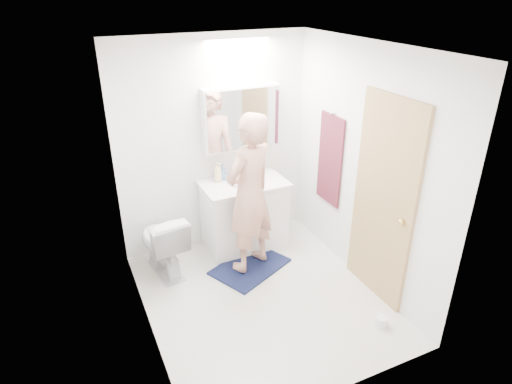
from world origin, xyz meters
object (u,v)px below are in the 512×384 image
vanity_cabinet (244,216)px  soap_bottle_b (223,172)px  medicine_cabinet (241,118)px  toilet_paper_roll (381,322)px  soap_bottle_a (218,172)px  toothbrush_cup (260,170)px  person (249,194)px  toilet (162,243)px

vanity_cabinet → soap_bottle_b: bearing=135.6°
soap_bottle_b → vanity_cabinet: bearing=-44.4°
medicine_cabinet → toilet_paper_roll: size_ratio=8.00×
medicine_cabinet → soap_bottle_a: medicine_cabinet is taller
soap_bottle_a → toothbrush_cup: soap_bottle_a is taller
medicine_cabinet → toilet_paper_roll: medicine_cabinet is taller
medicine_cabinet → toilet_paper_roll: (0.51, -2.00, -1.45)m
vanity_cabinet → soap_bottle_a: soap_bottle_a is taller
person → soap_bottle_a: (-0.12, 0.60, 0.03)m
vanity_cabinet → toilet: bearing=-173.4°
vanity_cabinet → toilet_paper_roll: (0.58, -1.79, -0.34)m
person → soap_bottle_b: 0.64m
vanity_cabinet → toilet_paper_roll: size_ratio=8.18×
medicine_cabinet → soap_bottle_b: 0.64m
toothbrush_cup → person: bearing=-123.6°
person → toothbrush_cup: (0.41, 0.61, -0.04)m
person → vanity_cabinet: bearing=-131.3°
toilet → soap_bottle_b: bearing=-167.8°
toilet → toothbrush_cup: size_ratio=7.79×
person → toothbrush_cup: 0.74m
person → toilet_paper_roll: size_ratio=15.52×
soap_bottle_a → soap_bottle_b: size_ratio=1.27×
vanity_cabinet → toilet_paper_roll: vanity_cabinet is taller
soap_bottle_a → toilet_paper_roll: (0.83, -1.94, -0.88)m
toothbrush_cup → toilet_paper_roll: toothbrush_cup is taller
medicine_cabinet → person: (-0.20, -0.66, -0.60)m
toilet → toothbrush_cup: 1.40m
medicine_cabinet → person: 0.92m
vanity_cabinet → medicine_cabinet: (0.07, 0.21, 1.11)m
vanity_cabinet → toothbrush_cup: (0.27, 0.16, 0.47)m
vanity_cabinet → toothbrush_cup: toothbrush_cup is taller
toothbrush_cup → toilet_paper_roll: size_ratio=0.83×
soap_bottle_a → toilet_paper_roll: size_ratio=2.04×
toilet → toilet_paper_roll: bearing=125.6°
medicine_cabinet → person: medicine_cabinet is taller
toilet → soap_bottle_b: 1.03m
medicine_cabinet → toilet: medicine_cabinet is taller
vanity_cabinet → toilet_paper_roll: bearing=-72.0°
toilet → soap_bottle_b: (0.81, 0.30, 0.55)m
person → toilet_paper_roll: (0.72, -1.34, -0.85)m
soap_bottle_b → toothbrush_cup: bearing=-2.5°
medicine_cabinet → toilet: (-1.07, -0.33, -1.14)m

